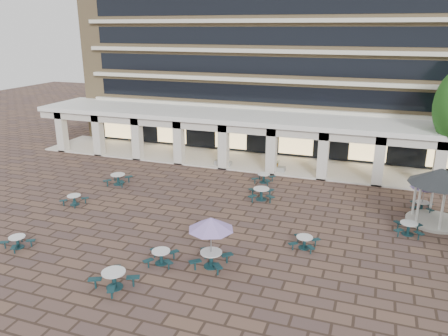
{
  "coord_description": "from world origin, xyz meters",
  "views": [
    {
      "loc": [
        10.04,
        -21.75,
        11.73
      ],
      "look_at": [
        1.26,
        3.0,
        3.25
      ],
      "focal_mm": 35.0,
      "sensor_mm": 36.0,
      "label": 1
    }
  ],
  "objects": [
    {
      "name": "picnic_table_7",
      "position": [
        12.49,
        4.02,
        0.45
      ],
      "size": [
        1.7,
        1.7,
        0.75
      ],
      "rotation": [
        0.0,
        0.0,
        -0.01
      ],
      "color": "#122F36",
      "rests_on": "ground"
    },
    {
      "name": "apartment_building",
      "position": [
        0.0,
        25.47,
        12.6
      ],
      "size": [
        40.0,
        15.5,
        25.2
      ],
      "color": "#9B8157",
      "rests_on": "ground"
    },
    {
      "name": "picnic_table_13",
      "position": [
        2.11,
        10.0,
        0.43
      ],
      "size": [
        1.75,
        1.75,
        0.73
      ],
      "rotation": [
        0.0,
        0.0,
        -0.1
      ],
      "color": "#122F36",
      "rests_on": "ground"
    },
    {
      "name": "picnic_table_9",
      "position": [
        2.86,
        6.46,
        0.51
      ],
      "size": [
        2.22,
        2.22,
        0.85
      ],
      "rotation": [
        0.0,
        0.0,
        0.26
      ],
      "color": "#122F36",
      "rests_on": "ground"
    },
    {
      "name": "picnic_table_6",
      "position": [
        2.8,
        -3.3,
        2.31
      ],
      "size": [
        2.36,
        2.36,
        2.72
      ],
      "rotation": [
        0.0,
        0.0,
        -0.04
      ],
      "color": "#122F36",
      "rests_on": "ground"
    },
    {
      "name": "picnic_table_2",
      "position": [
        0.23,
        -3.86,
        0.43
      ],
      "size": [
        1.85,
        1.85,
        0.73
      ],
      "rotation": [
        0.0,
        0.0,
        0.2
      ],
      "color": "#122F36",
      "rests_on": "ground"
    },
    {
      "name": "picnic_table_5",
      "position": [
        -0.82,
        -6.6,
        0.51
      ],
      "size": [
        2.29,
        2.29,
        0.85
      ],
      "rotation": [
        0.0,
        0.0,
        -0.35
      ],
      "color": "#122F36",
      "rests_on": "ground"
    },
    {
      "name": "ground",
      "position": [
        0.0,
        0.0,
        0.0
      ],
      "size": [
        120.0,
        120.0,
        0.0
      ],
      "primitive_type": "plane",
      "color": "brown",
      "rests_on": "ground"
    },
    {
      "name": "gazebo",
      "position": [
        14.13,
        6.36,
        2.67
      ],
      "size": [
        3.81,
        3.81,
        3.55
      ],
      "rotation": [
        0.0,
        0.0,
        -0.42
      ],
      "color": "beige",
      "rests_on": "ground"
    },
    {
      "name": "picnic_table_1",
      "position": [
        -8.1,
        -5.01,
        0.4
      ],
      "size": [
        1.77,
        1.77,
        0.67
      ],
      "rotation": [
        0.0,
        0.0,
        -0.29
      ],
      "color": "#122F36",
      "rests_on": "ground"
    },
    {
      "name": "picnic_table_8",
      "position": [
        -9.11,
        1.22,
        0.41
      ],
      "size": [
        1.68,
        1.68,
        0.69
      ],
      "rotation": [
        0.0,
        0.0,
        -0.12
      ],
      "color": "#122F36",
      "rests_on": "ground"
    },
    {
      "name": "picnic_table_11",
      "position": [
        13.49,
        8.02,
        1.84
      ],
      "size": [
        1.87,
        1.87,
        2.16
      ],
      "rotation": [
        0.0,
        0.0,
        -0.04
      ],
      "color": "#122F36",
      "rests_on": "ground"
    },
    {
      "name": "planter_left",
      "position": [
        -2.33,
        12.9,
        0.53
      ],
      "size": [
        1.5,
        0.62,
        1.29
      ],
      "color": "gray",
      "rests_on": "ground"
    },
    {
      "name": "picnic_table_10",
      "position": [
        6.97,
        0.28,
        0.41
      ],
      "size": [
        1.65,
        1.65,
        0.69
      ],
      "rotation": [
        0.0,
        0.0,
        -0.1
      ],
      "color": "#122F36",
      "rests_on": "ground"
    },
    {
      "name": "planter_right",
      "position": [
        2.47,
        12.9,
        0.42
      ],
      "size": [
        1.5,
        0.68,
        1.15
      ],
      "color": "gray",
      "rests_on": "ground"
    },
    {
      "name": "retail_arcade",
      "position": [
        0.0,
        14.8,
        3.0
      ],
      "size": [
        42.0,
        6.6,
        4.4
      ],
      "color": "white",
      "rests_on": "ground"
    },
    {
      "name": "picnic_table_12",
      "position": [
        -8.52,
        5.8,
        0.5
      ],
      "size": [
        1.99,
        1.99,
        0.83
      ],
      "rotation": [
        0.0,
        0.0,
        0.1
      ],
      "color": "#122F36",
      "rests_on": "ground"
    }
  ]
}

